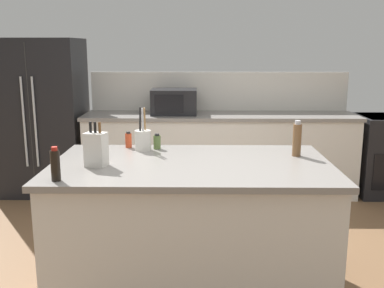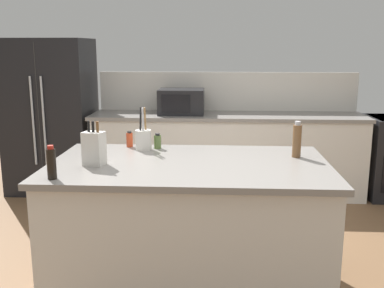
# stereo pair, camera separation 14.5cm
# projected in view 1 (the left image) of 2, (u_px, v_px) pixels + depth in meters

# --- Properties ---
(back_counter_run) EXTENTS (3.12, 0.66, 0.94)m
(back_counter_run) POSITION_uv_depth(u_px,v_px,m) (220.00, 154.00, 5.24)
(back_counter_run) COLOR beige
(back_counter_run) RESTS_ON ground_plane
(wall_backsplash) EXTENTS (3.08, 0.03, 0.46)m
(wall_backsplash) POSITION_uv_depth(u_px,v_px,m) (219.00, 91.00, 5.40)
(wall_backsplash) COLOR beige
(wall_backsplash) RESTS_ON back_counter_run
(kitchen_island) EXTENTS (1.86, 1.08, 0.94)m
(kitchen_island) POSITION_uv_depth(u_px,v_px,m) (191.00, 228.00, 3.10)
(kitchen_island) COLOR beige
(kitchen_island) RESTS_ON ground_plane
(refrigerator) EXTENTS (0.96, 0.75, 1.79)m
(refrigerator) POSITION_uv_depth(u_px,v_px,m) (41.00, 117.00, 5.22)
(refrigerator) COLOR black
(refrigerator) RESTS_ON ground_plane
(microwave) EXTENTS (0.51, 0.39, 0.28)m
(microwave) POSITION_uv_depth(u_px,v_px,m) (174.00, 102.00, 5.12)
(microwave) COLOR black
(microwave) RESTS_ON back_counter_run
(knife_block) EXTENTS (0.15, 0.13, 0.29)m
(knife_block) POSITION_uv_depth(u_px,v_px,m) (96.00, 149.00, 2.88)
(knife_block) COLOR beige
(knife_block) RESTS_ON kitchen_island
(utensil_crock) EXTENTS (0.12, 0.12, 0.32)m
(utensil_crock) POSITION_uv_depth(u_px,v_px,m) (143.00, 139.00, 3.33)
(utensil_crock) COLOR beige
(utensil_crock) RESTS_ON kitchen_island
(soy_sauce_bottle) EXTENTS (0.05, 0.05, 0.20)m
(soy_sauce_bottle) POSITION_uv_depth(u_px,v_px,m) (55.00, 165.00, 2.57)
(soy_sauce_bottle) COLOR black
(soy_sauce_bottle) RESTS_ON kitchen_island
(spice_jar_oregano) EXTENTS (0.05, 0.05, 0.12)m
(spice_jar_oregano) POSITION_uv_depth(u_px,v_px,m) (157.00, 142.00, 3.38)
(spice_jar_oregano) COLOR #567038
(spice_jar_oregano) RESTS_ON kitchen_island
(spice_jar_paprika) EXTENTS (0.05, 0.05, 0.12)m
(spice_jar_paprika) POSITION_uv_depth(u_px,v_px,m) (129.00, 140.00, 3.43)
(spice_jar_paprika) COLOR #B73D1E
(spice_jar_paprika) RESTS_ON kitchen_island
(pepper_grinder) EXTENTS (0.06, 0.06, 0.25)m
(pepper_grinder) POSITION_uv_depth(u_px,v_px,m) (297.00, 139.00, 3.15)
(pepper_grinder) COLOR brown
(pepper_grinder) RESTS_ON kitchen_island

